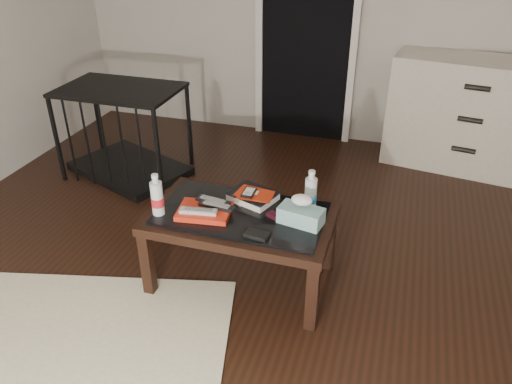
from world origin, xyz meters
TOP-DOWN VIEW (x-y plane):
  - ground at (0.00, 0.00)m, footprint 5.00×5.00m
  - doorway at (-0.40, 2.47)m, footprint 0.90×0.08m
  - coffee_table at (-0.27, 0.27)m, footprint 1.00×0.60m
  - rug at (-1.09, -0.75)m, footprint 2.30×1.93m
  - dresser at (0.99, 2.23)m, footprint 1.26×0.68m
  - pet_crate at (-1.59, 1.30)m, footprint 1.06×0.89m
  - magazines at (-0.45, 0.20)m, footprint 0.31×0.25m
  - remote_silver at (-0.47, 0.15)m, footprint 0.21×0.08m
  - remote_black_front at (-0.39, 0.23)m, footprint 0.20×0.07m
  - remote_black_back at (-0.43, 0.28)m, footprint 0.21×0.08m
  - textbook at (-0.25, 0.42)m, footprint 0.30×0.27m
  - dvd_mailers at (-0.24, 0.41)m, footprint 0.21×0.16m
  - ipod at (-0.26, 0.39)m, footprint 0.06×0.10m
  - flip_phone at (-0.08, 0.27)m, footprint 0.10×0.08m
  - wallet at (-0.12, 0.08)m, footprint 0.13×0.09m
  - water_bottle_left at (-0.69, 0.13)m, footprint 0.08×0.08m
  - water_bottle_right at (0.08, 0.41)m, footprint 0.07×0.07m
  - tissue_box at (0.06, 0.26)m, footprint 0.25×0.16m

SIDE VIEW (x-z plane):
  - ground at x=0.00m, z-range 0.00..0.00m
  - rug at x=-1.09m, z-range 0.00..0.01m
  - pet_crate at x=-1.59m, z-range -0.12..0.59m
  - coffee_table at x=-0.27m, z-range 0.17..0.63m
  - dresser at x=0.99m, z-range 0.00..0.90m
  - wallet at x=-0.12m, z-range 0.46..0.48m
  - flip_phone at x=-0.08m, z-range 0.46..0.48m
  - magazines at x=-0.45m, z-range 0.46..0.49m
  - textbook at x=-0.25m, z-range 0.46..0.51m
  - remote_silver at x=-0.47m, z-range 0.49..0.51m
  - remote_black_front at x=-0.39m, z-range 0.49..0.51m
  - remote_black_back at x=-0.43m, z-range 0.49..0.51m
  - tissue_box at x=0.06m, z-range 0.46..0.55m
  - dvd_mailers at x=-0.24m, z-range 0.51..0.51m
  - ipod at x=-0.26m, z-range 0.51..0.53m
  - water_bottle_left at x=-0.69m, z-range 0.46..0.70m
  - water_bottle_right at x=0.08m, z-range 0.46..0.70m
  - doorway at x=-0.40m, z-range -0.01..2.06m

